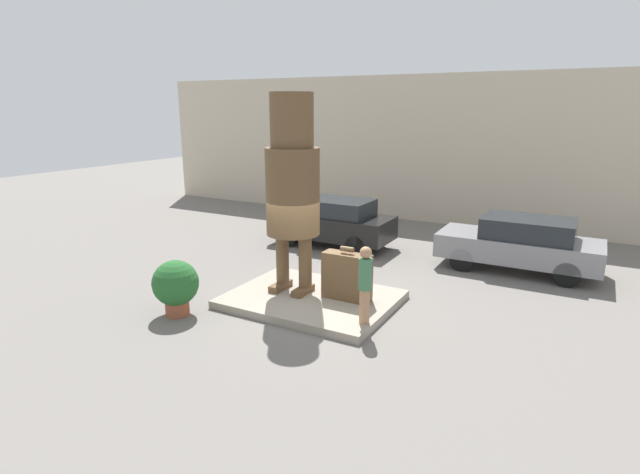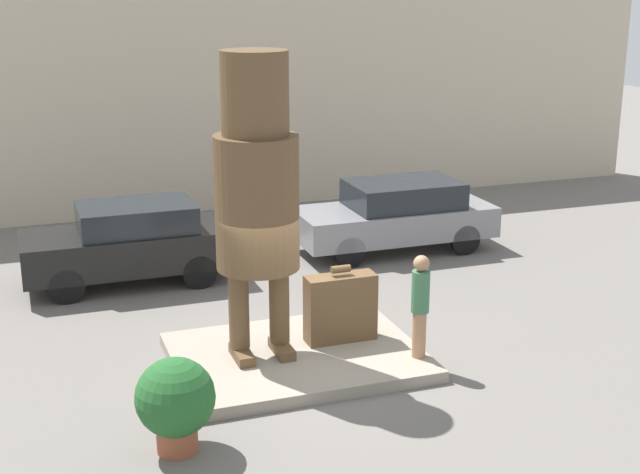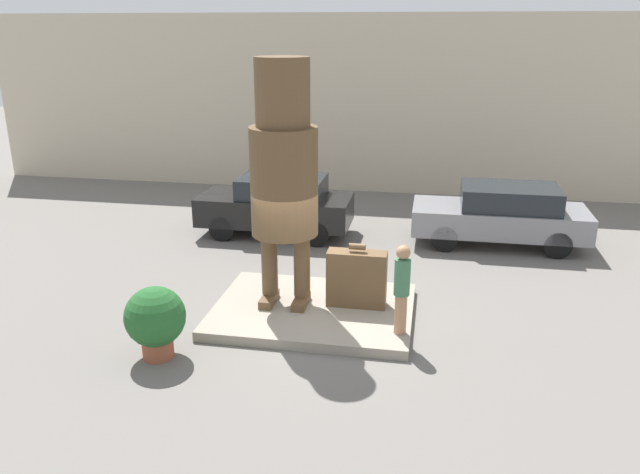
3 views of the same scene
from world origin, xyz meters
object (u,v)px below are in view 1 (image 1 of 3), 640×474
Objects in this scene: parked_car_black at (333,221)px; parked_car_grey at (520,243)px; statue_figure at (293,179)px; planter_pot at (176,285)px; tourist at (365,282)px; giant_suitcase at (347,276)px.

parked_car_black reaches higher than parked_car_grey.
statue_figure reaches higher than parked_car_grey.
tourist is at bearing 17.48° from planter_pot.
parked_car_grey is (4.68, 5.05, -2.18)m from statue_figure.
planter_pot is at bearing -162.52° from tourist.
statue_figure is at bearing 47.15° from parked_car_grey.
statue_figure is 2.84× the size of tourist.
tourist reaches higher than parked_car_black.
parked_car_black is at bearing 86.73° from planter_pot.
giant_suitcase reaches higher than planter_pot.
tourist is 6.88m from parked_car_black.
tourist is 1.29× the size of planter_pot.
parked_car_grey is (3.25, 4.94, 0.08)m from giant_suitcase.
giant_suitcase is 1.00× the size of planter_pot.
statue_figure is 1.16× the size of parked_car_black.
tourist is 4.40m from planter_pot.
planter_pot is at bearing 86.73° from parked_car_black.
parked_car_grey is (2.30, 6.01, -0.28)m from tourist.
parked_car_grey is (6.07, 0.26, -0.03)m from parked_car_black.
tourist is (0.95, -1.07, 0.36)m from giant_suitcase.
tourist is at bearing -21.89° from statue_figure.
parked_car_black is (-2.83, 4.68, 0.11)m from giant_suitcase.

